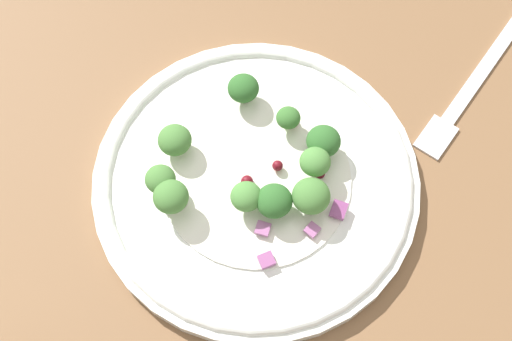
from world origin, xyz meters
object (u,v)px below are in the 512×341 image
object	(u,v)px
broccoli_floret_0	(160,180)
fork	(473,85)
broccoli_floret_1	(173,199)
plate	(256,180)
broccoli_floret_2	(311,196)

from	to	relation	value
broccoli_floret_0	fork	bearing A→B (deg)	-21.34
broccoli_floret_1	plate	bearing A→B (deg)	-19.38
broccoli_floret_0	broccoli_floret_2	bearing A→B (deg)	-49.78
broccoli_floret_2	broccoli_floret_1	bearing A→B (deg)	138.88
plate	broccoli_floret_0	size ratio (longest dim) A/B	10.88
plate	broccoli_floret_1	distance (cm)	7.26
fork	broccoli_floret_1	bearing A→B (deg)	162.75
fork	plate	bearing A→B (deg)	163.44
broccoli_floret_1	fork	distance (cm)	27.94
broccoli_floret_0	broccoli_floret_2	size ratio (longest dim) A/B	0.81
broccoli_floret_2	fork	world-z (taller)	broccoli_floret_2
broccoli_floret_2	fork	bearing A→B (deg)	-4.29
plate	broccoli_floret_0	bearing A→B (deg)	144.95
broccoli_floret_0	fork	xyz separation A→B (cm)	(26.13, -10.21, -3.01)
broccoli_floret_1	broccoli_floret_2	bearing A→B (deg)	-41.12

